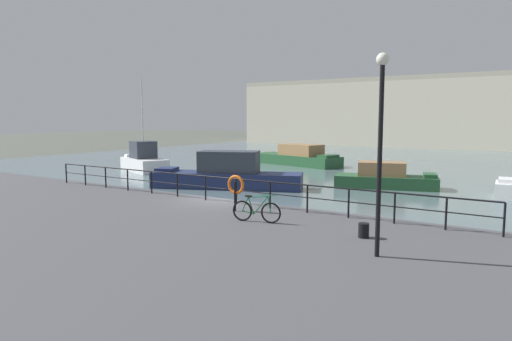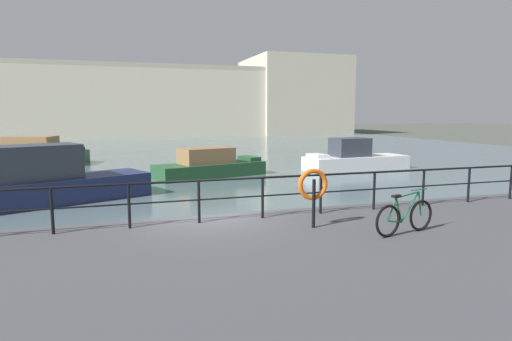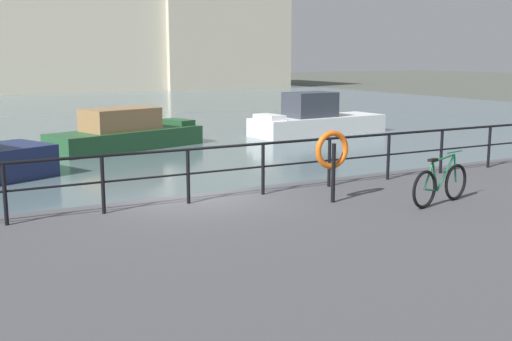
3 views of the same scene
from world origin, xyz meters
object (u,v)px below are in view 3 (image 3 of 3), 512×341
Objects in this scene: harbor_building at (23,41)px; moored_red_daysailer at (126,133)px; life_ring_stand at (332,152)px; parked_bicycle at (441,184)px; moored_small_launch at (315,120)px.

moored_red_daysailer is (-3.81, -49.30, -4.86)m from harbor_building.
harbor_building is 10.58× the size of moored_red_daysailer.
harbor_building is 52.23× the size of life_ring_stand.
moored_red_daysailer is at bearing 87.04° from life_ring_stand.
parked_bicycle is at bearing -103.56° from moored_red_daysailer.
harbor_building is 49.68m from moored_red_daysailer.
moored_red_daysailer is at bearing 80.88° from parked_bicycle.
moored_red_daysailer is 17.08m from parked_bicycle.
parked_bicycle is (0.88, -17.04, 0.78)m from moored_red_daysailer.
life_ring_stand is (-1.70, 1.17, 0.59)m from parked_bicycle.
harbor_building is 66.53m from parked_bicycle.
parked_bicycle is at bearing -34.45° from life_ring_stand.
moored_small_launch is 19.50m from life_ring_stand.
parked_bicycle is 2.15m from life_ring_stand.
harbor_building reaches higher than parked_bicycle.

